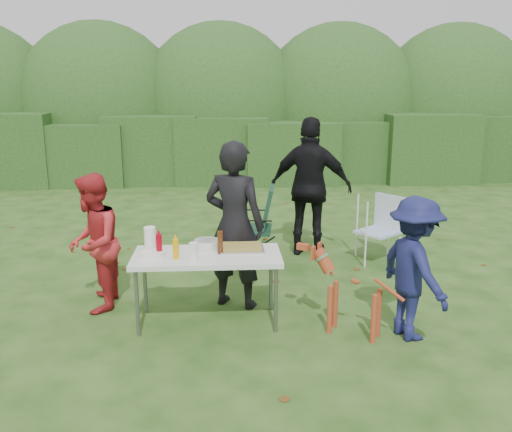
{
  "coord_description": "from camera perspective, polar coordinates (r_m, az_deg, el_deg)",
  "views": [
    {
      "loc": [
        0.05,
        -5.31,
        2.45
      ],
      "look_at": [
        0.39,
        0.48,
        1.0
      ],
      "focal_mm": 38.0,
      "sensor_mm": 36.0,
      "label": 1
    }
  ],
  "objects": [
    {
      "name": "folding_table",
      "position": [
        5.54,
        -5.18,
        -4.57
      ],
      "size": [
        1.5,
        0.7,
        0.74
      ],
      "color": "silver",
      "rests_on": "ground"
    },
    {
      "name": "plate_stack",
      "position": [
        5.52,
        -10.87,
        -3.99
      ],
      "size": [
        0.24,
        0.24,
        0.05
      ],
      "primitive_type": "cylinder",
      "color": "white",
      "rests_on": "folding_table"
    },
    {
      "name": "shrub_backdrop",
      "position": [
        14.93,
        -3.69,
        10.77
      ],
      "size": [
        20.0,
        2.6,
        3.2
      ],
      "primitive_type": "ellipsoid",
      "color": "#3D6628",
      "rests_on": "ground"
    },
    {
      "name": "ketchup_bottle",
      "position": [
        5.52,
        -10.16,
        -3.04
      ],
      "size": [
        0.06,
        0.06,
        0.22
      ],
      "primitive_type": "cylinder",
      "color": "#A00213",
      "rests_on": "folding_table"
    },
    {
      "name": "dog",
      "position": [
        5.43,
        10.34,
        -8.11
      ],
      "size": [
        0.95,
        0.78,
        0.85
      ],
      "primitive_type": null,
      "rotation": [
        0.0,
        0.0,
        2.58
      ],
      "color": "#A43E20",
      "rests_on": "ground"
    },
    {
      "name": "food_tray",
      "position": [
        5.64,
        -1.46,
        -3.51
      ],
      "size": [
        0.45,
        0.3,
        0.02
      ],
      "primitive_type": "cube",
      "color": "#B7B7BA",
      "rests_on": "folding_table"
    },
    {
      "name": "camping_chair",
      "position": [
        7.39,
        -0.7,
        -0.92
      ],
      "size": [
        0.76,
        0.76,
        1.08
      ],
      "primitive_type": null,
      "rotation": [
        0.0,
        0.0,
        3.01
      ],
      "color": "#173C28",
      "rests_on": "ground"
    },
    {
      "name": "person_cook",
      "position": [
        5.89,
        -2.26,
        -0.97
      ],
      "size": [
        0.8,
        0.68,
        1.85
      ],
      "primitive_type": "imported",
      "rotation": [
        0.0,
        0.0,
        2.72
      ],
      "color": "black",
      "rests_on": "ground"
    },
    {
      "name": "paper_towel_roll",
      "position": [
        5.66,
        -11.08,
        -2.43
      ],
      "size": [
        0.12,
        0.12,
        0.26
      ],
      "primitive_type": "cylinder",
      "color": "white",
      "rests_on": "folding_table"
    },
    {
      "name": "cup_stack",
      "position": [
        5.33,
        -6.62,
        -3.74
      ],
      "size": [
        0.08,
        0.08,
        0.18
      ],
      "primitive_type": "cylinder",
      "color": "white",
      "rests_on": "folding_table"
    },
    {
      "name": "ground",
      "position": [
        5.85,
        -3.64,
        -10.75
      ],
      "size": [
        80.0,
        80.0,
        0.0
      ],
      "primitive_type": "plane",
      "color": "#1E4211"
    },
    {
      "name": "focaccia_bread",
      "position": [
        5.63,
        -1.46,
        -3.24
      ],
      "size": [
        0.4,
        0.26,
        0.04
      ],
      "primitive_type": "cube",
      "color": "olive",
      "rests_on": "food_tray"
    },
    {
      "name": "child",
      "position": [
        5.42,
        16.3,
        -5.34
      ],
      "size": [
        0.76,
        1.02,
        1.41
      ],
      "primitive_type": "imported",
      "rotation": [
        0.0,
        0.0,
        1.87
      ],
      "color": "#171A4D",
      "rests_on": "ground"
    },
    {
      "name": "beer_bottle",
      "position": [
        5.5,
        -3.8,
        -2.79
      ],
      "size": [
        0.06,
        0.06,
        0.24
      ],
      "primitive_type": "cylinder",
      "color": "#47230F",
      "rests_on": "folding_table"
    },
    {
      "name": "lawn_chair",
      "position": [
        7.64,
        12.72,
        -1.36
      ],
      "size": [
        0.77,
        0.77,
        0.93
      ],
      "primitive_type": null,
      "rotation": [
        0.0,
        0.0,
        3.78
      ],
      "color": "#447FB9",
      "rests_on": "ground"
    },
    {
      "name": "pasta_bowl",
      "position": [
        5.68,
        -5.2,
        -3.0
      ],
      "size": [
        0.26,
        0.26,
        0.1
      ],
      "primitive_type": "cylinder",
      "color": "silver",
      "rests_on": "folding_table"
    },
    {
      "name": "person_red_jacket",
      "position": [
        6.09,
        -16.75,
        -2.74
      ],
      "size": [
        0.6,
        0.76,
        1.51
      ],
      "primitive_type": "imported",
      "rotation": [
        0.0,
        0.0,
        -1.53
      ],
      "color": "red",
      "rests_on": "ground"
    },
    {
      "name": "mustard_bottle",
      "position": [
        5.4,
        -8.45,
        -3.44
      ],
      "size": [
        0.06,
        0.06,
        0.2
      ],
      "primitive_type": "cylinder",
      "color": "#DEA806",
      "rests_on": "folding_table"
    },
    {
      "name": "person_black_puffy",
      "position": [
        7.7,
        5.77,
        3.02
      ],
      "size": [
        1.25,
        0.82,
        1.97
      ],
      "primitive_type": "imported",
      "rotation": [
        0.0,
        0.0,
        2.82
      ],
      "color": "black",
      "rests_on": "ground"
    },
    {
      "name": "hedge_row",
      "position": [
        13.4,
        -3.65,
        7.18
      ],
      "size": [
        22.0,
        1.4,
        1.7
      ],
      "primitive_type": "cube",
      "color": "#23471C",
      "rests_on": "ground"
    }
  ]
}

